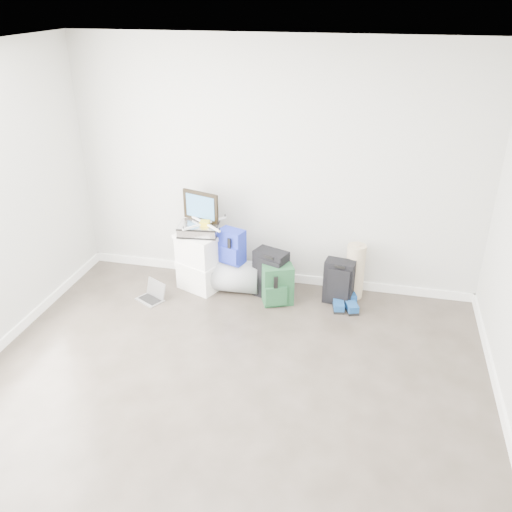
% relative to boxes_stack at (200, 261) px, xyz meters
% --- Properties ---
extents(ground, '(5.00, 5.00, 0.00)m').
position_rel_boxes_stack_xyz_m(ground, '(0.76, -2.13, -0.33)').
color(ground, '#332C25').
rests_on(ground, ground).
extents(room_envelope, '(4.52, 5.02, 2.71)m').
position_rel_boxes_stack_xyz_m(room_envelope, '(0.76, -2.12, 1.39)').
color(room_envelope, beige).
rests_on(room_envelope, ground).
extents(boxes_stack, '(0.57, 0.52, 0.66)m').
position_rel_boxes_stack_xyz_m(boxes_stack, '(0.00, 0.00, 0.00)').
color(boxes_stack, white).
rests_on(boxes_stack, ground).
extents(briefcase, '(0.45, 0.35, 0.12)m').
position_rel_boxes_stack_xyz_m(briefcase, '(-0.00, 0.00, 0.39)').
color(briefcase, '#B2B2B7').
rests_on(briefcase, boxes_stack).
extents(painting, '(0.43, 0.16, 0.33)m').
position_rel_boxes_stack_xyz_m(painting, '(-0.00, 0.10, 0.62)').
color(painting, black).
rests_on(painting, briefcase).
extents(drone, '(0.45, 0.45, 0.05)m').
position_rel_boxes_stack_xyz_m(drone, '(0.08, -0.02, 0.48)').
color(drone, gold).
rests_on(drone, briefcase).
extents(duffel_bag, '(0.60, 0.39, 0.37)m').
position_rel_boxes_stack_xyz_m(duffel_bag, '(0.37, 0.02, -0.15)').
color(duffel_bag, '#9B9FA4').
rests_on(duffel_bag, ground).
extents(blue_backpack, '(0.31, 0.27, 0.38)m').
position_rel_boxes_stack_xyz_m(blue_backpack, '(0.37, -0.01, 0.22)').
color(blue_backpack, '#172A9A').
rests_on(blue_backpack, duffel_bag).
extents(large_suitcase, '(0.40, 0.33, 0.55)m').
position_rel_boxes_stack_xyz_m(large_suitcase, '(0.81, -0.02, -0.06)').
color(large_suitcase, black).
rests_on(large_suitcase, ground).
extents(green_backpack, '(0.37, 0.33, 0.44)m').
position_rel_boxes_stack_xyz_m(green_backpack, '(0.92, -0.15, -0.12)').
color(green_backpack, '#14381E').
rests_on(green_backpack, ground).
extents(carry_on, '(0.33, 0.24, 0.49)m').
position_rel_boxes_stack_xyz_m(carry_on, '(1.55, 0.02, -0.09)').
color(carry_on, black).
rests_on(carry_on, ground).
extents(shoes, '(0.31, 0.31, 0.10)m').
position_rel_boxes_stack_xyz_m(shoes, '(1.63, -0.09, -0.29)').
color(shoes, black).
rests_on(shoes, ground).
extents(rolled_rug, '(0.20, 0.20, 0.62)m').
position_rel_boxes_stack_xyz_m(rolled_rug, '(1.71, 0.18, -0.02)').
color(rolled_rug, tan).
rests_on(rolled_rug, ground).
extents(laptop, '(0.34, 0.31, 0.20)m').
position_rel_boxes_stack_xyz_m(laptop, '(-0.44, -0.38, -0.28)').
color(laptop, '#BABBBF').
rests_on(laptop, ground).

